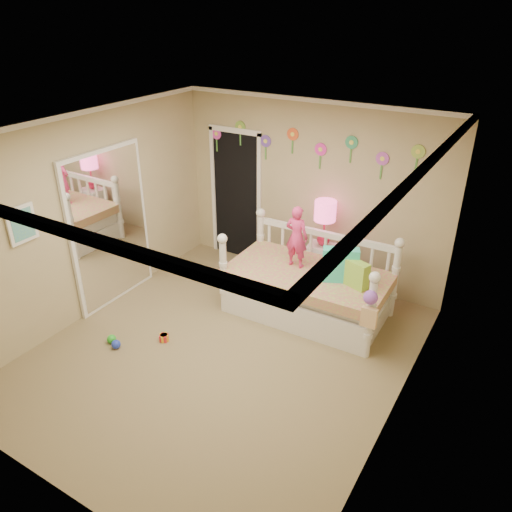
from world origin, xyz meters
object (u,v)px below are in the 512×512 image
Objects in this scene: daybed at (308,275)px; child at (297,237)px; nightstand at (322,266)px; table_lamp at (325,216)px.

daybed is 2.51× the size of child.
daybed is 0.77m from nightstand.
table_lamp reaches higher than daybed.
daybed is 0.53m from child.
nightstand is 1.01× the size of table_lamp.
daybed is at bearing 166.62° from child.
child reaches higher than table_lamp.
child is at bearing -97.30° from table_lamp.
child is at bearing -105.14° from nightstand.
child is (-0.21, 0.05, 0.48)m from daybed.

